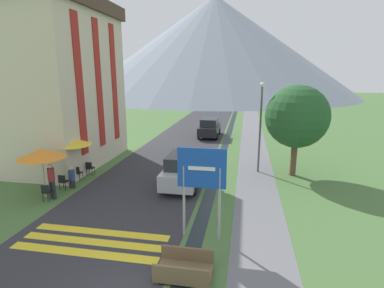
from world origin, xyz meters
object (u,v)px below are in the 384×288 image
parked_car_far (209,127)px  cafe_umbrella_front_orange (41,153)px  road_sign (202,179)px  cafe_chair_far_right (86,165)px  cafe_chair_far_left (90,167)px  cafe_chair_middle (77,172)px  person_standing_terrace (51,179)px  parked_car_near (183,170)px  person_seated_near (72,176)px  hotel_building (58,77)px  cafe_umbrella_middle_yellow (73,142)px  footbridge (184,269)px  cafe_chair_nearest (47,191)px  tree_by_path (297,117)px  streetlamp (261,121)px  cafe_chair_near_right (63,181)px

parked_car_far → cafe_umbrella_front_orange: cafe_umbrella_front_orange is taller
road_sign → cafe_chair_far_right: size_ratio=4.09×
cafe_chair_far_left → cafe_chair_middle: (-0.24, -0.97, 0.00)m
road_sign → person_standing_terrace: (-7.71, 2.22, -1.29)m
parked_car_near → person_seated_near: (-5.78, -1.49, -0.23)m
cafe_chair_far_left → cafe_umbrella_front_orange: (-0.55, -3.38, 1.73)m
hotel_building → cafe_umbrella_middle_yellow: bearing=-50.0°
road_sign → parked_car_near: road_sign is taller
footbridge → cafe_chair_far_left: size_ratio=2.00×
cafe_chair_far_left → parked_car_near: bearing=-28.9°
road_sign → cafe_chair_nearest: road_sign is taller
cafe_chair_middle → tree_by_path: 13.12m
parked_car_near → cafe_chair_far_right: 6.44m
cafe_chair_middle → person_seated_near: bearing=-99.5°
tree_by_path → cafe_chair_far_right: bearing=-171.5°
person_standing_terrace → parked_car_near: bearing=26.5°
road_sign → person_seated_near: 8.57m
footbridge → tree_by_path: 11.80m
cafe_chair_far_left → cafe_chair_nearest: same height
footbridge → streetlamp: bearing=76.5°
parked_car_near → cafe_chair_middle: parked_car_near is taller
cafe_umbrella_front_orange → parked_car_far: bearing=68.6°
parked_car_far → cafe_chair_near_right: (-5.93, -15.07, -0.40)m
cafe_chair_far_left → cafe_umbrella_front_orange: 3.84m
cafe_chair_near_right → person_standing_terrace: (0.19, -1.15, 0.53)m
footbridge → tree_by_path: bearing=66.0°
road_sign → cafe_umbrella_front_orange: bearing=163.7°
parked_car_near → cafe_chair_middle: 6.17m
footbridge → cafe_chair_far_left: 11.04m
road_sign → cafe_chair_middle: size_ratio=4.09×
person_standing_terrace → streetlamp: streetlamp is taller
cafe_chair_far_left → cafe_chair_far_right: 0.58m
cafe_chair_near_right → person_standing_terrace: 1.28m
hotel_building → parked_car_near: hotel_building is taller
cafe_chair_far_right → person_standing_terrace: person_standing_terrace is taller
road_sign → cafe_chair_far_right: bearing=142.9°
person_seated_near → road_sign: bearing=-25.9°
hotel_building → cafe_chair_far_right: bearing=-36.1°
parked_car_near → cafe_chair_far_left: size_ratio=4.88×
parked_car_far → cafe_chair_nearest: bearing=-109.5°
footbridge → parked_car_far: bearing=94.9°
cafe_chair_far_right → parked_car_far: bearing=61.3°
person_standing_terrace → person_seated_near: size_ratio=1.46×
person_seated_near → cafe_chair_middle: bearing=107.9°
cafe_chair_near_right → cafe_chair_nearest: size_ratio=1.00×
cafe_chair_nearest → streetlamp: (10.19, 6.41, 2.74)m
parked_car_far → cafe_chair_middle: (-5.97, -13.62, -0.40)m
hotel_building → cafe_umbrella_middle_yellow: size_ratio=4.34×
parked_car_near → cafe_umbrella_middle_yellow: 6.46m
parked_car_far → tree_by_path: 12.49m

